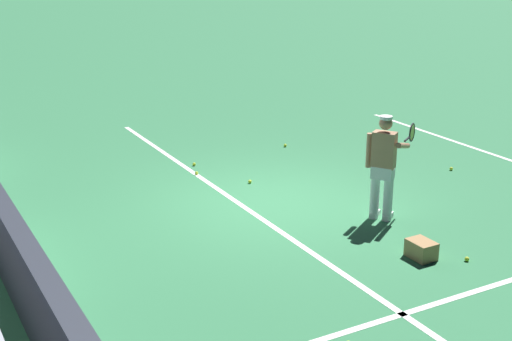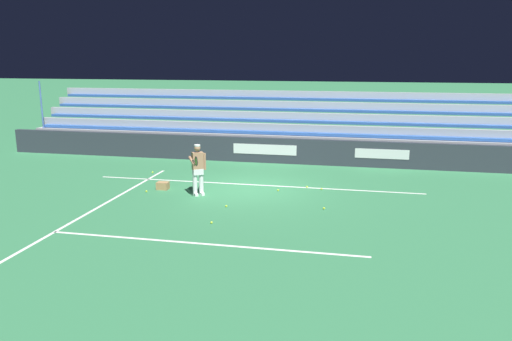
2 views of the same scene
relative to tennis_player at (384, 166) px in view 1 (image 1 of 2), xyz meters
name	(u,v)px [view 1 (image 1 of 2)]	position (x,y,z in m)	size (l,w,h in m)	color
ground_plane	(269,202)	(-1.53, -1.21, -0.89)	(160.00, 160.00, 0.00)	#337A4C
court_baseline_white	(244,207)	(-1.53, -1.71, -0.89)	(12.00, 0.10, 0.01)	white
court_service_line_white	(498,156)	(-1.53, 4.29, -0.89)	(8.22, 0.10, 0.01)	white
tennis_player	(384,166)	(0.00, 0.00, 0.00)	(0.59, 1.06, 1.71)	silver
ball_box_cardboard	(421,249)	(1.46, -0.44, -0.76)	(0.40, 0.30, 0.26)	#A87F51
tennis_ball_far_left	(194,164)	(-4.01, -1.52, -0.86)	(0.07, 0.07, 0.07)	#CCE533
tennis_ball_by_box	(451,169)	(-1.31, 2.77, -0.86)	(0.07, 0.07, 0.07)	#CCE533
tennis_ball_midcourt	(387,182)	(-1.29, 1.16, -0.86)	(0.07, 0.07, 0.07)	#CCE533
tennis_ball_on_baseline	(285,145)	(-4.27, 0.76, -0.86)	(0.07, 0.07, 0.07)	#CCE533
tennis_ball_far_right	(467,259)	(1.86, 0.06, -0.86)	(0.07, 0.07, 0.07)	#CCE533
tennis_ball_stray_back	(197,173)	(-3.48, -1.70, -0.86)	(0.07, 0.07, 0.07)	#CCE533
tennis_ball_near_player	(250,182)	(-2.55, -1.04, -0.86)	(0.07, 0.07, 0.07)	#CCE533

